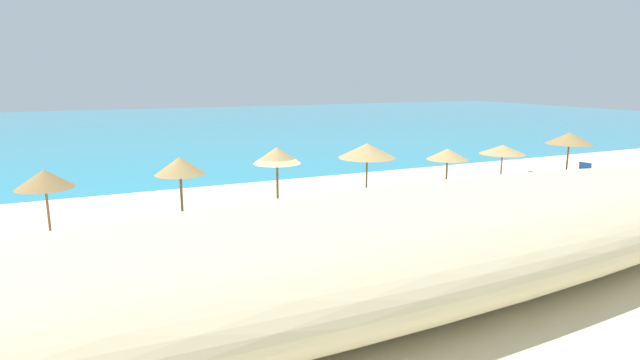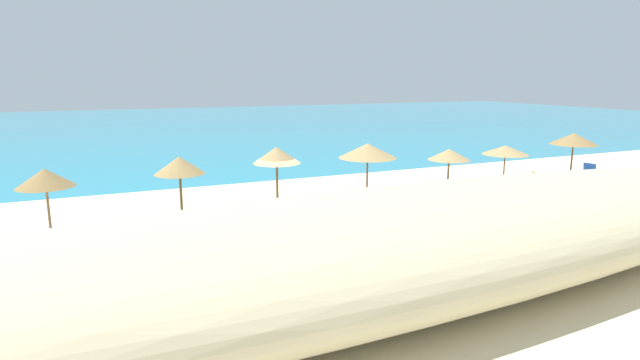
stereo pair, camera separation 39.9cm
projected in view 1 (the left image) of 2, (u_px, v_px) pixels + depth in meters
The scene contains 13 objects.
ground_plane at pixel (288, 220), 21.15m from camera, with size 160.00×160.00×0.00m, color beige.
sea_water at pixel (157, 127), 60.43m from camera, with size 160.00×72.11×0.01m, color teal.
dune_ridge at pixel (385, 248), 13.25m from camera, with size 38.36×6.65×2.90m, color beige.
beach_umbrella_2 at pixel (45, 179), 17.70m from camera, with size 1.97×1.97×2.69m.
beach_umbrella_3 at pixel (180, 166), 19.39m from camera, with size 1.92×1.92×2.86m.
beach_umbrella_4 at pixel (277, 155), 21.05m from camera, with size 1.99×1.99×3.00m.
beach_umbrella_5 at pixel (367, 151), 22.89m from camera, with size 2.63×2.63×2.91m.
beach_umbrella_6 at pixel (448, 154), 24.44m from camera, with size 2.01×2.01×2.46m.
beach_umbrella_7 at pixel (503, 150), 26.27m from camera, with size 2.34×2.34×2.39m.
beach_umbrella_8 at pixel (569, 138), 27.87m from camera, with size 2.47×2.47×2.85m.
lounge_chair_0 at pixel (581, 176), 27.69m from camera, with size 1.38×0.91×1.25m.
lounge_chair_1 at pixel (531, 184), 26.08m from camera, with size 1.44×1.03×1.05m.
cooler_box at pixel (580, 177), 29.32m from camera, with size 0.51×0.31×0.34m, color red.
Camera 1 is at (-7.18, -19.13, 5.86)m, focal length 28.45 mm.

